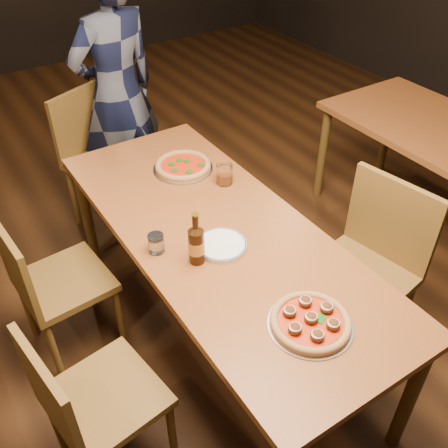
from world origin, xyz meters
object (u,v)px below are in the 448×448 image
table_main (218,242)px  beer_bottle (196,245)px  plate_stack (221,245)px  diner (117,94)px  water_glass (156,243)px  chair_main_sw (64,281)px  chair_end (108,160)px  chair_main_nw (105,396)px  amber_glass (224,174)px  pizza_meatball (311,321)px  pizza_margherita (183,166)px  chair_main_e (358,276)px

table_main → beer_bottle: size_ratio=8.16×
plate_stack → diner: (0.18, 1.53, 0.10)m
water_glass → diner: (0.43, 1.40, 0.06)m
chair_main_sw → chair_end: (0.61, 0.90, 0.04)m
chair_main_nw → amber_glass: chair_main_nw is taller
chair_main_sw → beer_bottle: 0.81m
pizza_meatball → water_glass: (-0.29, 0.68, 0.02)m
chair_main_sw → diner: diner is taller
pizza_meatball → beer_bottle: size_ratio=1.30×
pizza_margherita → chair_main_e: bearing=-65.7°
chair_main_nw → beer_bottle: 0.70m
chair_main_nw → pizza_meatball: size_ratio=2.76×
chair_main_e → diner: bearing=-177.2°
chair_main_sw → pizza_margherita: bearing=-84.2°
amber_glass → table_main: bearing=-127.2°
table_main → chair_main_sw: (-0.65, 0.40, -0.24)m
pizza_meatball → diner: size_ratio=0.19×
chair_main_nw → beer_bottle: (0.54, 0.19, 0.40)m
plate_stack → amber_glass: 0.51m
chair_main_e → table_main: bearing=-136.2°
chair_main_sw → pizza_margherita: size_ratio=2.75×
table_main → chair_main_sw: bearing=148.4°
pizza_margherita → plate_stack: pizza_margherita is taller
diner → beer_bottle: bearing=65.9°
chair_end → diner: 0.43m
pizza_margherita → amber_glass: 0.26m
table_main → water_glass: (-0.30, 0.03, 0.12)m
pizza_margherita → chair_main_nw: bearing=-134.8°
plate_stack → beer_bottle: beer_bottle is taller
pizza_margherita → beer_bottle: beer_bottle is taller
pizza_margherita → water_glass: size_ratio=3.69×
pizza_meatball → water_glass: 0.74m
pizza_margherita → beer_bottle: size_ratio=1.32×
chair_main_e → diner: 1.90m
chair_end → plate_stack: 1.43m
diner → amber_glass: bearing=83.0°
chair_end → amber_glass: size_ratio=8.96×
water_glass → diner: bearing=72.8°
amber_glass → chair_main_sw: bearing=174.5°
chair_main_sw → amber_glass: 0.96m
chair_main_nw → pizza_meatball: chair_main_nw is taller
chair_main_sw → plate_stack: bearing=-135.0°
chair_end → amber_glass: bearing=-98.6°
chair_main_sw → beer_bottle: beer_bottle is taller
table_main → beer_bottle: beer_bottle is taller
chair_main_e → beer_bottle: beer_bottle is taller
table_main → chair_main_sw: 0.80m
chair_end → beer_bottle: bearing=-120.2°
chair_main_sw → table_main: bearing=-126.3°
pizza_margherita → water_glass: bearing=-129.1°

